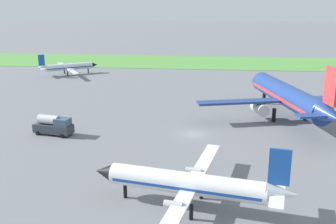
% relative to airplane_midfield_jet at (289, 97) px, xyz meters
% --- Properties ---
extents(ground_plane, '(600.00, 600.00, 0.00)m').
position_rel_airplane_midfield_jet_xyz_m(ground_plane, '(-17.05, -10.30, -4.37)').
color(ground_plane, slate).
extents(grass_taxiway_strip, '(360.00, 28.00, 0.08)m').
position_rel_airplane_midfield_jet_xyz_m(grass_taxiway_strip, '(-17.05, 64.82, -4.33)').
color(grass_taxiway_strip, '#549342').
rests_on(grass_taxiway_strip, ground_plane).
extents(airplane_midfield_jet, '(33.80, 33.41, 12.15)m').
position_rel_airplane_midfield_jet_xyz_m(airplane_midfield_jet, '(0.00, 0.00, 0.00)').
color(airplane_midfield_jet, navy).
rests_on(airplane_midfield_jet, ground_plane).
extents(airplane_taxiing_turboprop, '(15.90, 18.16, 6.23)m').
position_rel_airplane_midfield_jet_xyz_m(airplane_taxiing_turboprop, '(-55.53, 38.83, -2.09)').
color(airplane_taxiing_turboprop, silver).
rests_on(airplane_taxiing_turboprop, ground_plane).
extents(airplane_foreground_turboprop, '(22.50, 26.14, 7.90)m').
position_rel_airplane_midfield_jet_xyz_m(airplane_foreground_turboprop, '(-16.42, -34.72, -1.48)').
color(airplane_foreground_turboprop, white).
rests_on(airplane_foreground_turboprop, ground_plane).
extents(fuel_truck_near_gate, '(6.85, 3.66, 3.29)m').
position_rel_airplane_midfield_jet_xyz_m(fuel_truck_near_gate, '(-40.11, -12.71, -2.79)').
color(fuel_truck_near_gate, '#2D333D').
rests_on(fuel_truck_near_gate, ground_plane).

